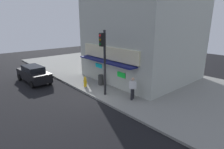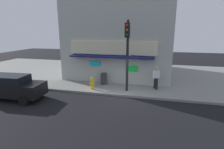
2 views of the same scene
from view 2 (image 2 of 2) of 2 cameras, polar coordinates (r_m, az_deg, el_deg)
The scene contains 8 objects.
ground_plane at distance 12.27m, azimuth 3.03°, elevation -7.15°, with size 56.62×56.62×0.00m, color black.
sidewalk at distance 18.02m, azimuth 6.65°, elevation -0.11°, with size 37.75×12.20×0.16m, color gray.
corner_building at distance 18.50m, azimuth 3.37°, elevation 13.87°, with size 9.19×9.58×8.51m.
traffic_light at distance 12.28m, azimuth 4.91°, elevation 8.80°, with size 0.32×0.58×4.93m.
fire_hydrant at distance 13.35m, azimuth -6.30°, elevation -2.73°, with size 0.50×0.26×0.92m.
trash_can at distance 14.45m, azimuth -2.67°, elevation -1.34°, with size 0.49×0.49×0.91m, color #2D2D2D.
pedestrian at distance 13.55m, azimuth 13.88°, elevation -0.75°, with size 0.56×0.52×1.67m.
parked_car_black at distance 13.46m, azimuth -29.95°, elevation -3.37°, with size 4.64×2.09×1.61m.
Camera 2 is at (2.08, -11.27, 4.39)m, focal length 28.72 mm.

